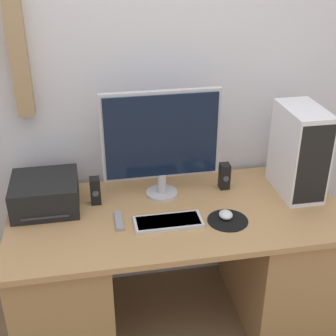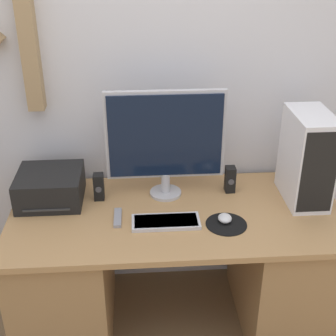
# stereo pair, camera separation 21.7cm
# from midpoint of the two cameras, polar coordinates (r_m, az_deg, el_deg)

# --- Properties ---
(wall_back) EXTENTS (6.40, 0.13, 2.79)m
(wall_back) POSITION_cam_midpoint_polar(r_m,az_deg,el_deg) (2.44, 2.99, 13.20)
(wall_back) COLOR silver
(wall_back) RESTS_ON ground_plane
(desk) EXTENTS (1.64, 0.76, 0.71)m
(desk) POSITION_cam_midpoint_polar(r_m,az_deg,el_deg) (2.50, 3.62, -12.06)
(desk) COLOR tan
(desk) RESTS_ON ground_plane
(monitor) EXTENTS (0.59, 0.16, 0.56)m
(monitor) POSITION_cam_midpoint_polar(r_m,az_deg,el_deg) (2.31, 2.38, 3.55)
(monitor) COLOR #B7B7BC
(monitor) RESTS_ON desk
(keyboard) EXTENTS (0.32, 0.13, 0.02)m
(keyboard) POSITION_cam_midpoint_polar(r_m,az_deg,el_deg) (2.21, 2.57, -6.64)
(keyboard) COLOR silver
(keyboard) RESTS_ON desk
(mousepad) EXTENTS (0.19, 0.19, 0.00)m
(mousepad) POSITION_cam_midpoint_polar(r_m,az_deg,el_deg) (2.24, 9.91, -6.85)
(mousepad) COLOR black
(mousepad) RESTS_ON desk
(mouse) EXTENTS (0.06, 0.08, 0.03)m
(mouse) POSITION_cam_midpoint_polar(r_m,az_deg,el_deg) (2.25, 9.73, -6.13)
(mouse) COLOR silver
(mouse) RESTS_ON mousepad
(computer_tower) EXTENTS (0.19, 0.34, 0.46)m
(computer_tower) POSITION_cam_midpoint_polar(r_m,az_deg,el_deg) (2.43, 19.08, 1.10)
(computer_tower) COLOR white
(computer_tower) RESTS_ON desk
(printer) EXTENTS (0.32, 0.31, 0.15)m
(printer) POSITION_cam_midpoint_polar(r_m,az_deg,el_deg) (2.41, -11.68, -2.35)
(printer) COLOR black
(printer) RESTS_ON desk
(speaker_left) EXTENTS (0.05, 0.06, 0.14)m
(speaker_left) POSITION_cam_midpoint_polar(r_m,az_deg,el_deg) (2.38, -5.87, -2.36)
(speaker_left) COLOR black
(speaker_left) RESTS_ON desk
(speaker_right) EXTENTS (0.05, 0.06, 0.14)m
(speaker_right) POSITION_cam_midpoint_polar(r_m,az_deg,el_deg) (2.48, 10.08, -1.43)
(speaker_right) COLOR black
(speaker_right) RESTS_ON desk
(remote_control) EXTENTS (0.04, 0.15, 0.02)m
(remote_control) POSITION_cam_midpoint_polar(r_m,az_deg,el_deg) (2.24, -3.39, -6.15)
(remote_control) COLOR gray
(remote_control) RESTS_ON desk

